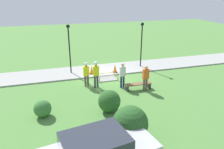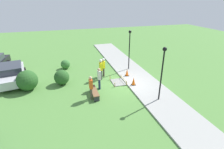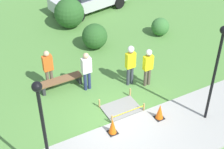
{
  "view_description": "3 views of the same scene",
  "coord_description": "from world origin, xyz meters",
  "px_view_note": "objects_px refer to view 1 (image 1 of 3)",
  "views": [
    {
      "loc": [
        4.51,
        15.57,
        6.37
      ],
      "look_at": [
        0.51,
        1.87,
        0.86
      ],
      "focal_mm": 35.0,
      "sensor_mm": 36.0,
      "label": 1
    },
    {
      "loc": [
        -12.34,
        5.01,
        6.73
      ],
      "look_at": [
        0.59,
        1.09,
        0.8
      ],
      "focal_mm": 28.0,
      "sensor_mm": 36.0,
      "label": 2
    },
    {
      "loc": [
        -4.56,
        -8.07,
        9.08
      ],
      "look_at": [
        0.61,
        1.52,
        1.05
      ],
      "focal_mm": 55.0,
      "sensor_mm": 36.0,
      "label": 3
    }
  ],
  "objects_px": {
    "traffic_cone_near_patch": "(115,68)",
    "lamppost_near": "(69,42)",
    "park_bench": "(138,85)",
    "bystander_in_gray_shirt": "(123,74)",
    "bystander_in_orange_shirt": "(146,77)",
    "traffic_cone_far_patch": "(92,70)",
    "worker_supervisor": "(96,72)",
    "lamppost_far": "(142,38)",
    "worker_assistant": "(86,72)"
  },
  "relations": [
    {
      "from": "worker_assistant",
      "to": "bystander_in_orange_shirt",
      "type": "height_order",
      "value": "bystander_in_orange_shirt"
    },
    {
      "from": "worker_assistant",
      "to": "bystander_in_orange_shirt",
      "type": "xyz_separation_m",
      "value": [
        -3.66,
        1.85,
        -0.04
      ]
    },
    {
      "from": "traffic_cone_far_patch",
      "to": "worker_assistant",
      "type": "xyz_separation_m",
      "value": [
        0.77,
        2.04,
        0.63
      ]
    },
    {
      "from": "park_bench",
      "to": "bystander_in_gray_shirt",
      "type": "relative_size",
      "value": 1.02
    },
    {
      "from": "bystander_in_gray_shirt",
      "to": "bystander_in_orange_shirt",
      "type": "bearing_deg",
      "value": 145.53
    },
    {
      "from": "traffic_cone_near_patch",
      "to": "park_bench",
      "type": "relative_size",
      "value": 0.36
    },
    {
      "from": "bystander_in_orange_shirt",
      "to": "lamppost_near",
      "type": "height_order",
      "value": "lamppost_near"
    },
    {
      "from": "lamppost_far",
      "to": "lamppost_near",
      "type": "bearing_deg",
      "value": -1.12
    },
    {
      "from": "traffic_cone_near_patch",
      "to": "worker_assistant",
      "type": "xyz_separation_m",
      "value": [
        2.68,
        1.87,
        0.63
      ]
    },
    {
      "from": "bystander_in_orange_shirt",
      "to": "traffic_cone_near_patch",
      "type": "bearing_deg",
      "value": -75.12
    },
    {
      "from": "bystander_in_gray_shirt",
      "to": "lamppost_near",
      "type": "height_order",
      "value": "lamppost_near"
    },
    {
      "from": "worker_supervisor",
      "to": "lamppost_near",
      "type": "relative_size",
      "value": 0.49
    },
    {
      "from": "traffic_cone_far_patch",
      "to": "lamppost_near",
      "type": "xyz_separation_m",
      "value": [
        1.56,
        -0.78,
        2.22
      ]
    },
    {
      "from": "bystander_in_gray_shirt",
      "to": "traffic_cone_near_patch",
      "type": "bearing_deg",
      "value": -96.63
    },
    {
      "from": "bystander_in_orange_shirt",
      "to": "lamppost_near",
      "type": "distance_m",
      "value": 6.66
    },
    {
      "from": "bystander_in_gray_shirt",
      "to": "lamppost_near",
      "type": "xyz_separation_m",
      "value": [
        3.14,
        -3.77,
        1.62
      ]
    },
    {
      "from": "traffic_cone_far_patch",
      "to": "worker_assistant",
      "type": "distance_m",
      "value": 2.27
    },
    {
      "from": "worker_assistant",
      "to": "bystander_in_gray_shirt",
      "type": "relative_size",
      "value": 0.99
    },
    {
      "from": "park_bench",
      "to": "worker_assistant",
      "type": "relative_size",
      "value": 1.03
    },
    {
      "from": "traffic_cone_far_patch",
      "to": "park_bench",
      "type": "bearing_deg",
      "value": 124.92
    },
    {
      "from": "bystander_in_orange_shirt",
      "to": "bystander_in_gray_shirt",
      "type": "distance_m",
      "value": 1.6
    },
    {
      "from": "park_bench",
      "to": "lamppost_near",
      "type": "relative_size",
      "value": 0.47
    },
    {
      "from": "bystander_in_gray_shirt",
      "to": "traffic_cone_far_patch",
      "type": "bearing_deg",
      "value": -62.13
    },
    {
      "from": "worker_assistant",
      "to": "lamppost_far",
      "type": "distance_m",
      "value": 6.13
    },
    {
      "from": "traffic_cone_far_patch",
      "to": "bystander_in_orange_shirt",
      "type": "bearing_deg",
      "value": 126.66
    },
    {
      "from": "park_bench",
      "to": "worker_supervisor",
      "type": "xyz_separation_m",
      "value": [
        2.67,
        -1.16,
        0.83
      ]
    },
    {
      "from": "worker_assistant",
      "to": "traffic_cone_near_patch",
      "type": "bearing_deg",
      "value": -144.99
    },
    {
      "from": "traffic_cone_far_patch",
      "to": "worker_supervisor",
      "type": "height_order",
      "value": "worker_supervisor"
    },
    {
      "from": "traffic_cone_near_patch",
      "to": "lamppost_far",
      "type": "height_order",
      "value": "lamppost_far"
    },
    {
      "from": "park_bench",
      "to": "bystander_in_orange_shirt",
      "type": "xyz_separation_m",
      "value": [
        -0.38,
        0.29,
        0.7
      ]
    },
    {
      "from": "worker_supervisor",
      "to": "worker_assistant",
      "type": "distance_m",
      "value": 0.73
    },
    {
      "from": "bystander_in_gray_shirt",
      "to": "lamppost_near",
      "type": "bearing_deg",
      "value": -50.23
    },
    {
      "from": "worker_supervisor",
      "to": "lamppost_far",
      "type": "xyz_separation_m",
      "value": [
        -4.67,
        -3.1,
        1.45
      ]
    },
    {
      "from": "worker_supervisor",
      "to": "lamppost_near",
      "type": "xyz_separation_m",
      "value": [
        1.4,
        -3.22,
        1.49
      ]
    },
    {
      "from": "park_bench",
      "to": "lamppost_near",
      "type": "distance_m",
      "value": 6.42
    },
    {
      "from": "traffic_cone_near_patch",
      "to": "worker_assistant",
      "type": "height_order",
      "value": "worker_assistant"
    },
    {
      "from": "traffic_cone_near_patch",
      "to": "park_bench",
      "type": "xyz_separation_m",
      "value": [
        -0.61,
        3.43,
        -0.11
      ]
    },
    {
      "from": "lamppost_near",
      "to": "worker_assistant",
      "type": "bearing_deg",
      "value": 105.6
    },
    {
      "from": "lamppost_far",
      "to": "worker_assistant",
      "type": "bearing_deg",
      "value": 27.14
    },
    {
      "from": "traffic_cone_far_patch",
      "to": "bystander_in_gray_shirt",
      "type": "height_order",
      "value": "bystander_in_gray_shirt"
    },
    {
      "from": "park_bench",
      "to": "lamppost_far",
      "type": "distance_m",
      "value": 5.23
    },
    {
      "from": "worker_supervisor",
      "to": "lamppost_near",
      "type": "height_order",
      "value": "lamppost_near"
    },
    {
      "from": "worker_supervisor",
      "to": "park_bench",
      "type": "bearing_deg",
      "value": 156.5
    },
    {
      "from": "lamppost_far",
      "to": "bystander_in_orange_shirt",
      "type": "bearing_deg",
      "value": 70.48
    },
    {
      "from": "worker_assistant",
      "to": "worker_supervisor",
      "type": "bearing_deg",
      "value": 146.97
    },
    {
      "from": "traffic_cone_far_patch",
      "to": "lamppost_far",
      "type": "bearing_deg",
      "value": -171.61
    },
    {
      "from": "traffic_cone_near_patch",
      "to": "lamppost_near",
      "type": "height_order",
      "value": "lamppost_near"
    },
    {
      "from": "traffic_cone_near_patch",
      "to": "lamppost_far",
      "type": "relative_size",
      "value": 0.17
    },
    {
      "from": "worker_assistant",
      "to": "lamppost_far",
      "type": "bearing_deg",
      "value": -152.86
    },
    {
      "from": "traffic_cone_far_patch",
      "to": "worker_supervisor",
      "type": "xyz_separation_m",
      "value": [
        0.16,
        2.44,
        0.73
      ]
    }
  ]
}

